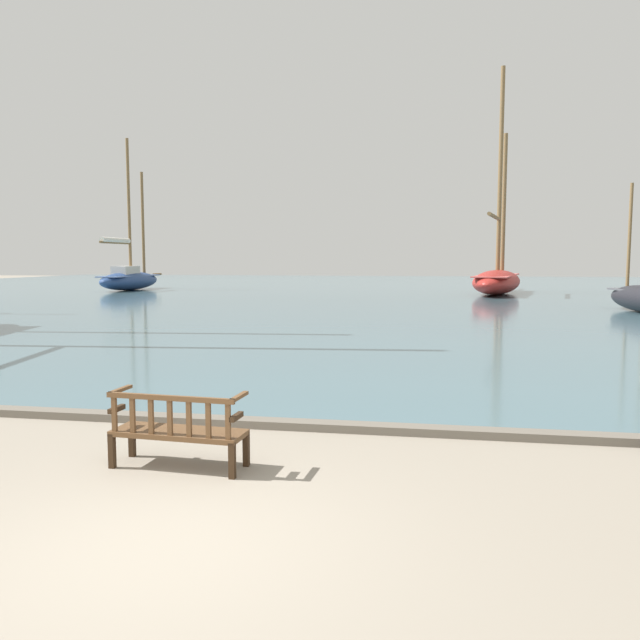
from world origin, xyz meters
name	(u,v)px	position (x,y,z in m)	size (l,w,h in m)	color
ground_plane	(162,544)	(0.00, 0.00, 0.00)	(160.00, 160.00, 0.00)	gray
harbor_water	(398,290)	(0.00, 44.00, 0.04)	(100.00, 80.00, 0.08)	#476670
quay_edge_kerb	(271,423)	(0.00, 3.85, 0.06)	(40.00, 0.30, 0.12)	#675F54
park_bench	(178,429)	(-0.65, 1.92, 0.47)	(1.63, 0.63, 0.92)	#322113
sailboat_distant_harbor	(497,278)	(6.98, 39.53, 1.18)	(5.21, 13.50, 15.28)	maroon
sailboat_nearest_starboard	(129,277)	(-20.50, 40.15, 1.08)	(2.57, 9.29, 11.55)	navy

